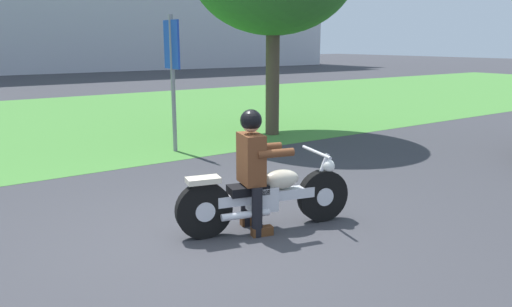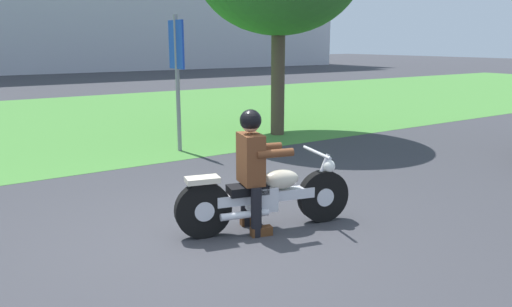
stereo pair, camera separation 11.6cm
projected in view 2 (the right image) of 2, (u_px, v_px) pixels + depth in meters
ground at (204, 238)px, 5.40m from camera, size 120.00×120.00×0.00m
grass_verge at (38, 123)px, 13.09m from camera, size 60.00×12.00×0.01m
motorcycle_lead at (266, 197)px, 5.60m from camera, size 2.06×0.78×0.87m
rider_lead at (252, 161)px, 5.45m from camera, size 0.62×0.55×1.39m
sign_banner at (177, 62)px, 9.35m from camera, size 0.08×0.60×2.60m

